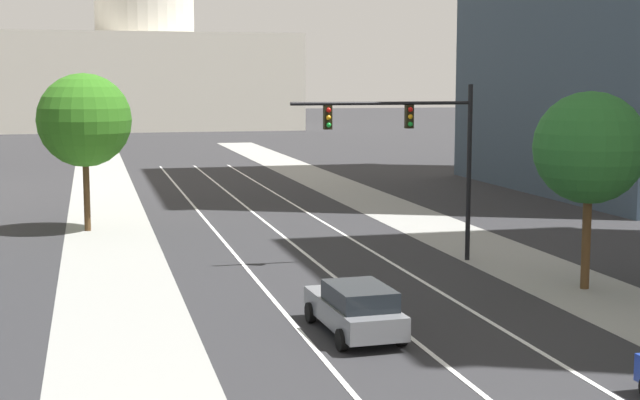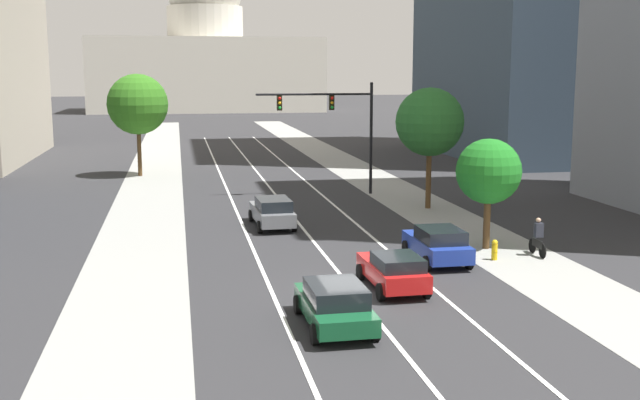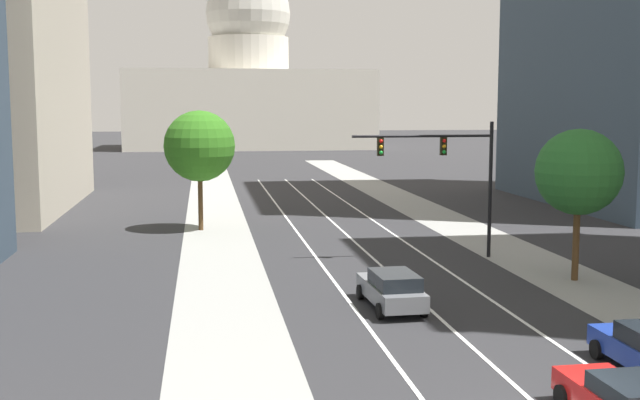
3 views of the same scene
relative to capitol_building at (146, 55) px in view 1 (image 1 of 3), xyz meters
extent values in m
plane|color=#2B2B2D|center=(0.00, -98.10, -11.67)|extent=(400.00, 400.00, 0.00)
cube|color=gray|center=(-8.24, -103.10, -11.66)|extent=(4.33, 130.00, 0.01)
cube|color=gray|center=(8.24, -103.10, -11.66)|extent=(4.33, 130.00, 0.01)
cube|color=white|center=(-3.04, -113.10, -11.66)|extent=(0.16, 90.00, 0.01)
cube|color=white|center=(0.00, -113.10, -11.66)|extent=(0.16, 90.00, 0.01)
cube|color=white|center=(3.04, -113.10, -11.66)|extent=(0.16, 90.00, 0.01)
cube|color=beige|center=(0.00, 0.00, -4.24)|extent=(46.71, 24.45, 14.85)
cylinder|color=beige|center=(0.00, 0.00, 6.42)|extent=(15.55, 15.55, 6.48)
cube|color=slate|center=(-1.52, -125.09, -11.01)|extent=(1.97, 4.84, 0.69)
cube|color=black|center=(-1.50, -125.64, -10.37)|extent=(1.74, 2.58, 0.58)
cylinder|color=black|center=(-2.47, -123.50, -11.35)|extent=(0.25, 0.65, 0.64)
cylinder|color=black|center=(-0.69, -123.43, -11.35)|extent=(0.25, 0.65, 0.64)
cylinder|color=black|center=(-2.34, -126.74, -11.35)|extent=(0.25, 0.65, 0.64)
cylinder|color=black|center=(-0.56, -126.67, -11.35)|extent=(0.25, 0.65, 0.64)
cylinder|color=black|center=(6.37, -115.18, -7.96)|extent=(0.20, 0.20, 7.42)
cylinder|color=black|center=(2.54, -115.18, -5.01)|extent=(7.67, 0.14, 0.14)
cube|color=black|center=(3.69, -115.18, -5.56)|extent=(0.32, 0.28, 0.96)
sphere|color=red|center=(3.69, -115.33, -5.26)|extent=(0.20, 0.20, 0.20)
sphere|color=orange|center=(3.69, -115.33, -5.56)|extent=(0.20, 0.20, 0.20)
sphere|color=green|center=(3.69, -115.33, -5.86)|extent=(0.20, 0.20, 0.20)
cube|color=black|center=(0.23, -115.18, -5.56)|extent=(0.32, 0.28, 0.96)
sphere|color=red|center=(0.23, -115.33, -5.26)|extent=(0.20, 0.20, 0.20)
sphere|color=orange|center=(0.23, -115.33, -5.56)|extent=(0.20, 0.20, 0.20)
sphere|color=green|center=(0.23, -115.33, -5.86)|extent=(0.20, 0.20, 0.20)
cylinder|color=#51381E|center=(-9.29, -103.31, -9.68)|extent=(0.32, 0.32, 3.98)
sphere|color=#306F1B|center=(-9.29, -103.31, -6.05)|extent=(4.70, 4.70, 4.70)
cylinder|color=#51381E|center=(8.38, -121.33, -9.79)|extent=(0.32, 0.32, 3.76)
sphere|color=#276528|center=(8.38, -121.33, -6.49)|extent=(4.06, 4.06, 4.06)
camera|label=1|loc=(-9.06, -151.08, -4.12)|focal=51.80mm
camera|label=2|loc=(-6.32, -165.12, -3.55)|focal=43.37mm
camera|label=3|loc=(-9.06, -156.17, -3.37)|focal=44.44mm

